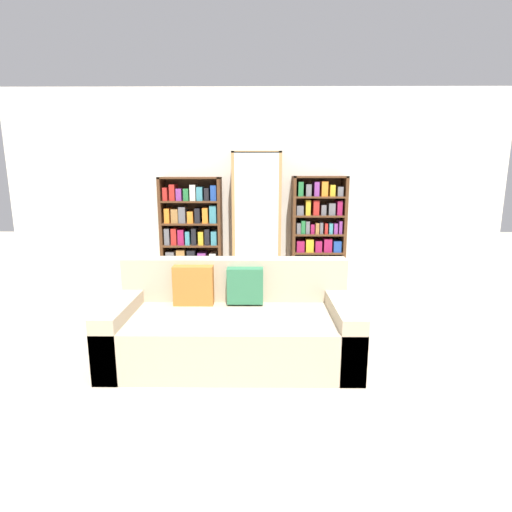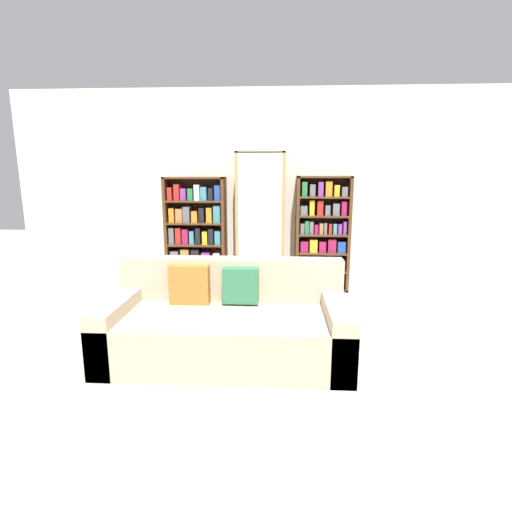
% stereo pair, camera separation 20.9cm
% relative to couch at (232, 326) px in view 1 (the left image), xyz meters
% --- Properties ---
extents(ground_plane, '(16.00, 16.00, 0.00)m').
position_rel_couch_xyz_m(ground_plane, '(0.19, -0.49, -0.28)').
color(ground_plane, beige).
extents(wall_back, '(6.86, 0.06, 2.70)m').
position_rel_couch_xyz_m(wall_back, '(0.19, 2.32, 1.07)').
color(wall_back, silver).
rests_on(wall_back, ground).
extents(couch, '(2.08, 0.99, 0.81)m').
position_rel_couch_xyz_m(couch, '(0.00, 0.00, 0.00)').
color(couch, tan).
rests_on(couch, ground).
extents(bookshelf_left, '(0.82, 0.32, 1.53)m').
position_rel_couch_xyz_m(bookshelf_left, '(-0.69, 2.11, 0.46)').
color(bookshelf_left, '#4C2D19').
rests_on(bookshelf_left, ground).
extents(display_cabinet, '(0.65, 0.36, 1.86)m').
position_rel_couch_xyz_m(display_cabinet, '(0.20, 2.09, 0.65)').
color(display_cabinet, '#AD7F4C').
rests_on(display_cabinet, ground).
extents(bookshelf_right, '(0.72, 0.32, 1.55)m').
position_rel_couch_xyz_m(bookshelf_right, '(1.04, 2.11, 0.47)').
color(bookshelf_right, '#4C2D19').
rests_on(bookshelf_right, ground).
extents(wine_bottle, '(0.07, 0.07, 0.39)m').
position_rel_couch_xyz_m(wine_bottle, '(0.80, 1.68, -0.12)').
color(wine_bottle, '#192333').
rests_on(wine_bottle, ground).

